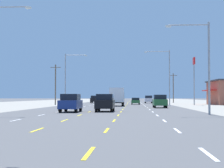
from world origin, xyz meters
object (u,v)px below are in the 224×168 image
sedan_inner_right_far (136,101)px  suv_far_right_farther (148,99)px  suv_center_turn_near (105,102)px  suv_far_left_farthest (95,99)px  box_truck_center_turn_midfar (117,96)px  suv_far_right_mid (160,101)px  suv_inner_left_nearest (71,103)px  streetlight_left_row_1 (68,75)px  streetlight_right_row_1 (167,73)px  streetlight_right_row_0 (204,60)px  pole_sign_right_row_2 (194,70)px  suv_inner_left_distant_a (114,99)px

sedan_inner_right_far → suv_far_right_farther: (3.54, 18.08, 0.27)m
suv_center_turn_near → suv_far_left_farthest: 56.92m
box_truck_center_turn_midfar → sedan_inner_right_far: size_ratio=1.60×
suv_far_right_mid → box_truck_center_turn_midfar: 12.46m
suv_inner_left_nearest → streetlight_left_row_1: bearing=100.6°
suv_center_turn_near → suv_far_right_mid: bearing=63.9°
suv_far_right_farther → suv_far_left_farthest: size_ratio=1.00×
suv_inner_left_nearest → suv_center_turn_near: same height
streetlight_right_row_1 → streetlight_right_row_0: bearing=-89.9°
suv_center_turn_near → sedan_inner_right_far: (3.73, 38.18, -0.27)m
suv_far_left_farthest → streetlight_left_row_1: streetlight_left_row_1 is taller
suv_inner_left_nearest → box_truck_center_turn_midfar: (3.97, 26.70, 0.81)m
suv_far_left_farthest → suv_far_right_farther: bearing=-0.9°
suv_far_left_farthest → pole_sign_right_row_2: pole_sign_right_row_2 is taller
suv_far_right_mid → box_truck_center_turn_midfar: box_truck_center_turn_midfar is taller
streetlight_left_row_1 → sedan_inner_right_far: bearing=31.0°
suv_far_right_farther → pole_sign_right_row_2: pole_sign_right_row_2 is taller
suv_far_right_farther → streetlight_right_row_1: (2.46, -26.12, 5.20)m
streetlight_right_row_0 → streetlight_left_row_1: bearing=117.5°
streetlight_right_row_0 → suv_far_right_farther: bearing=92.3°
suv_far_right_mid → suv_inner_left_nearest: bearing=-123.6°
suv_far_right_mid → suv_far_left_farthest: size_ratio=1.00×
suv_far_right_farther → suv_far_left_farthest: 14.23m
suv_inner_left_nearest → streetlight_left_row_1: (-5.97, 31.75, 4.83)m
box_truck_center_turn_midfar → sedan_inner_right_far: bearing=75.3°
sedan_inner_right_far → streetlight_right_row_0: (6.05, -45.33, 4.32)m
suv_center_turn_near → suv_far_left_farthest: bearing=97.0°
suv_far_left_farthest → suv_inner_left_distant_a: size_ratio=1.00×
suv_far_right_farther → pole_sign_right_row_2: size_ratio=0.51×
box_truck_center_turn_midfar → suv_inner_left_distant_a: (-3.62, 60.22, -0.81)m
suv_far_left_farthest → streetlight_right_row_1: streetlight_right_row_1 is taller
streetlight_right_row_1 → suv_center_turn_near: bearing=-107.9°
pole_sign_right_row_2 → suv_far_right_mid: bearing=-113.5°
suv_far_right_mid → streetlight_left_row_1: (-16.86, 15.38, 4.83)m
suv_inner_left_nearest → suv_far_right_mid: 19.67m
suv_far_right_mid → streetlight_left_row_1: streetlight_left_row_1 is taller
suv_far_right_mid → suv_far_right_farther: size_ratio=1.00×
suv_inner_left_distant_a → box_truck_center_turn_midfar: bearing=-86.6°
pole_sign_right_row_2 → suv_far_left_farthest: bearing=134.8°
streetlight_right_row_0 → sedan_inner_right_far: bearing=97.6°
suv_center_turn_near → suv_inner_left_distant_a: (-3.32, 85.31, 0.00)m
suv_far_left_farthest → streetlight_right_row_1: 31.61m
suv_far_right_mid → suv_inner_left_distant_a: (-10.55, 70.54, 0.00)m
streetlight_right_row_0 → streetlight_left_row_1: 42.05m
suv_center_turn_near → suv_far_left_farthest: size_ratio=1.00×
pole_sign_right_row_2 → streetlight_right_row_0: 41.45m
box_truck_center_turn_midfar → streetlight_right_row_1: size_ratio=0.67×
suv_far_right_farther → streetlight_right_row_1: 26.74m
streetlight_left_row_1 → streetlight_right_row_1: size_ratio=0.95×
sedan_inner_right_far → streetlight_right_row_1: 11.42m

